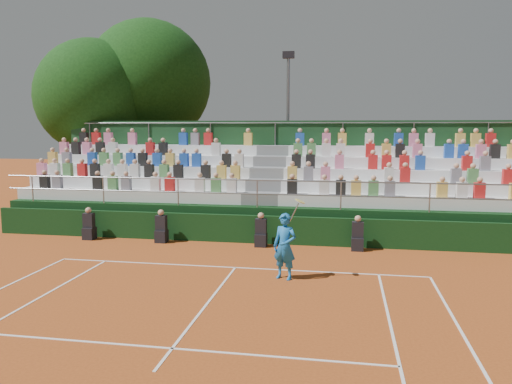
% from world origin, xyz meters
% --- Properties ---
extents(ground, '(90.00, 90.00, 0.00)m').
position_xyz_m(ground, '(0.00, 0.00, 0.00)').
color(ground, '#A84B1C').
rests_on(ground, ground).
extents(courtside_wall, '(20.00, 0.15, 1.00)m').
position_xyz_m(courtside_wall, '(0.00, 3.20, 0.50)').
color(courtside_wall, black).
rests_on(courtside_wall, ground).
extents(line_officials, '(10.09, 0.40, 1.19)m').
position_xyz_m(line_officials, '(-1.38, 2.75, 0.48)').
color(line_officials, black).
rests_on(line_officials, ground).
extents(grandstand, '(20.00, 5.20, 4.40)m').
position_xyz_m(grandstand, '(-0.01, 6.43, 1.09)').
color(grandstand, black).
rests_on(grandstand, ground).
extents(tennis_player, '(0.91, 0.63, 2.22)m').
position_xyz_m(tennis_player, '(1.55, -0.81, 0.91)').
color(tennis_player, blue).
rests_on(tennis_player, ground).
extents(tree_west, '(6.02, 6.02, 8.72)m').
position_xyz_m(tree_west, '(-10.05, 10.94, 5.69)').
color(tree_west, '#321E12').
rests_on(tree_west, ground).
extents(tree_east, '(6.89, 6.89, 10.03)m').
position_xyz_m(tree_east, '(-7.77, 12.98, 6.57)').
color(tree_east, '#321E12').
rests_on(tree_east, ground).
extents(floodlight_mast, '(0.60, 0.25, 7.98)m').
position_xyz_m(floodlight_mast, '(0.14, 12.30, 4.66)').
color(floodlight_mast, gray).
rests_on(floodlight_mast, ground).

